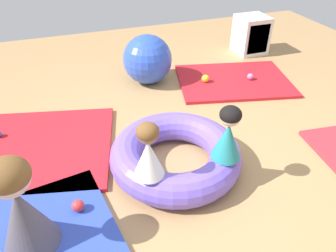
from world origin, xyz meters
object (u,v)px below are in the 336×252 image
play_ball_red (78,206)px  exercise_ball_large (147,59)px  play_ball_yellow (205,79)px  storage_cube (252,35)px  play_ball_pink (250,77)px  child_in_teal (228,134)px  adult_seated (20,207)px  inflatable_cushion (175,155)px  child_in_white (148,151)px

play_ball_red → exercise_ball_large: size_ratio=0.15×
play_ball_yellow → storage_cube: (1.12, 0.76, 0.19)m
exercise_ball_large → play_ball_pink: bearing=-20.3°
child_in_teal → play_ball_pink: child_in_teal is taller
adult_seated → exercise_ball_large: bearing=-87.9°
adult_seated → child_in_teal: bearing=-138.5°
play_ball_red → storage_cube: 3.78m
inflatable_cushion → storage_cube: storage_cube is taller
inflatable_cushion → play_ball_yellow: inflatable_cushion is taller
play_ball_red → exercise_ball_large: bearing=59.9°
child_in_teal → inflatable_cushion: bearing=148.2°
inflatable_cushion → play_ball_pink: (1.51, 1.23, -0.06)m
exercise_ball_large → child_in_white: bearing=-106.0°
child_in_white → storage_cube: child_in_white is taller
exercise_ball_large → storage_cube: (1.80, 0.43, -0.03)m
child_in_white → adult_seated: adult_seated is taller
child_in_teal → storage_cube: size_ratio=0.84×
child_in_white → play_ball_pink: size_ratio=5.44×
storage_cube → exercise_ball_large: bearing=-166.6°
child_in_white → storage_cube: bearing=135.4°
play_ball_pink → play_ball_yellow: 0.60m
child_in_teal → adult_seated: 1.54m
inflatable_cushion → play_ball_red: (-0.89, -0.26, -0.05)m
play_ball_pink → play_ball_red: bearing=-148.2°
play_ball_red → play_ball_yellow: 2.42m
play_ball_pink → play_ball_yellow: play_ball_yellow is taller
storage_cube → child_in_white: bearing=-134.4°
inflatable_cushion → child_in_white: 0.57m
adult_seated → storage_cube: bearing=-105.3°
play_ball_yellow → exercise_ball_large: 0.79m
play_ball_pink → play_ball_red: size_ratio=0.90×
exercise_ball_large → storage_cube: 1.85m
child_in_teal → adult_seated: (-1.53, -0.13, -0.11)m
child_in_teal → play_ball_red: bearing=-170.1°
adult_seated → play_ball_pink: 3.21m
child_in_white → play_ball_red: 0.70m
child_in_teal → storage_cube: child_in_teal is taller
adult_seated → play_ball_red: (0.33, 0.18, -0.31)m
exercise_ball_large → storage_cube: exercise_ball_large is taller
inflatable_cushion → child_in_white: child_in_white is taller
play_ball_pink → child_in_teal: bearing=-127.9°
adult_seated → play_ball_pink: adult_seated is taller
inflatable_cushion → play_ball_pink: size_ratio=13.76×
play_ball_yellow → play_ball_red: bearing=-138.2°
play_ball_pink → inflatable_cushion: bearing=-140.9°
child_in_white → play_ball_pink: 2.42m
child_in_white → adult_seated: 0.91m
child_in_white → child_in_teal: 0.64m
inflatable_cushion → adult_seated: 1.32m
inflatable_cushion → play_ball_red: size_ratio=12.39×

